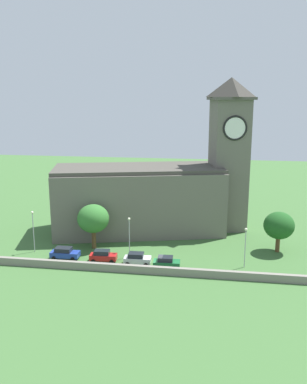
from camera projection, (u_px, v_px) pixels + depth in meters
ground_plane at (166, 233)px, 78.19m from camera, size 200.00×200.00×0.00m
church at (157, 190)px, 78.38m from camera, size 38.36×20.21×29.06m
quay_barrier at (151, 270)px, 59.89m from camera, size 59.06×0.70×1.20m
car_blue at (65, 253)px, 65.56m from camera, size 4.63×2.33×1.87m
car_red at (103, 256)px, 64.37m from camera, size 4.36×2.32×1.89m
car_silver at (137, 259)px, 63.20m from camera, size 4.24×2.32×1.89m
car_green at (166, 262)px, 61.78m from camera, size 4.10×2.32×1.88m
streetlamp_west_end at (33, 225)px, 67.71m from camera, size 0.44×0.44×7.06m
streetlamp_west_mid at (129, 231)px, 65.26m from camera, size 0.44×0.44×6.73m
streetlamp_central at (245, 241)px, 61.43m from camera, size 0.44×0.44×6.29m
tree_by_tower at (279, 226)px, 67.73m from camera, size 5.06×5.06×6.89m
tree_churchyard at (93, 219)px, 69.24m from camera, size 5.40×5.40×7.74m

